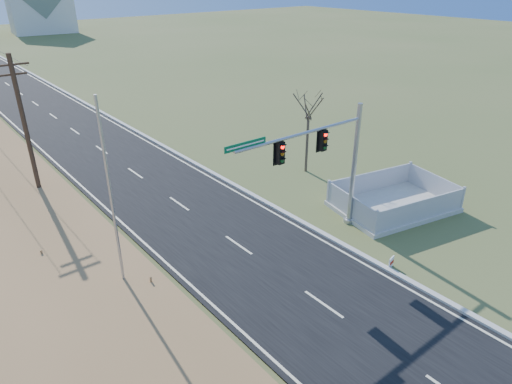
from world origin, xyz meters
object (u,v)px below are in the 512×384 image
open_sign (391,262)px  bare_tree (309,104)px  fence_enclosure (393,204)px  traffic_signal_mast (331,160)px  flagpole (116,231)px

open_sign → bare_tree: 12.95m
fence_enclosure → open_sign: bearing=-132.8°
bare_tree → open_sign: bearing=-115.2°
open_sign → bare_tree: size_ratio=0.10×
traffic_signal_mast → flagpole: size_ratio=0.96×
traffic_signal_mast → fence_enclosure: (5.18, -0.61, -3.95)m
flagpole → bare_tree: size_ratio=1.49×
traffic_signal_mast → flagpole: 11.03m
traffic_signal_mast → open_sign: size_ratio=14.91×
traffic_signal_mast → open_sign: (-0.01, -4.24, -3.94)m
traffic_signal_mast → fence_enclosure: size_ratio=1.14×
flagpole → bare_tree: bearing=18.5°
traffic_signal_mast → bare_tree: size_ratio=1.43×
traffic_signal_mast → fence_enclosure: 6.54m
fence_enclosure → flagpole: size_ratio=0.84×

